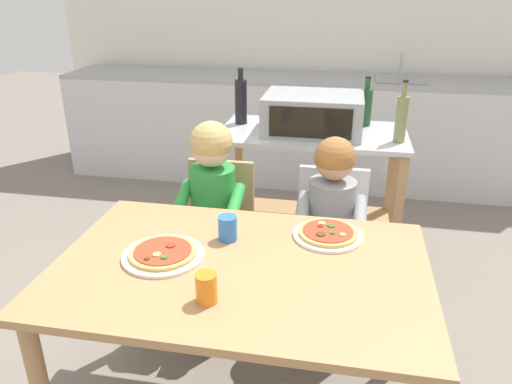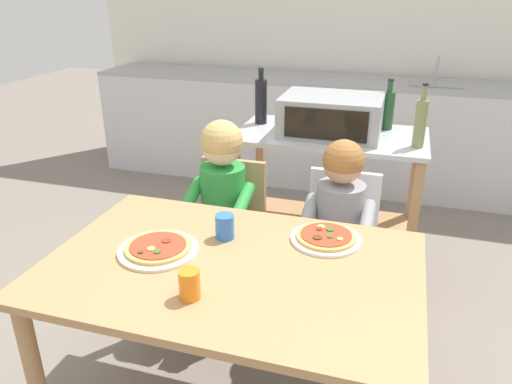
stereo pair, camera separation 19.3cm
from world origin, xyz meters
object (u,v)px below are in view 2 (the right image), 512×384
at_px(dining_chair_right, 339,243).
at_px(child_in_grey_shirt, 337,223).
at_px(kitchen_island_cart, 328,182).
at_px(dining_table, 232,288).
at_px(pizza_plate_white, 326,237).
at_px(child_in_green_shirt, 219,199).
at_px(pizza_plate_cream, 158,249).
at_px(bottle_brown_beer, 420,122).
at_px(toaster_oven, 331,115).
at_px(bottle_slim_sauce, 261,100).
at_px(dining_chair_left, 228,227).
at_px(drinking_cup_blue, 225,227).
at_px(drinking_cup_orange, 190,284).
at_px(bottle_clear_vinegar, 388,109).

xyz_separation_m(dining_chair_right, child_in_grey_shirt, (0.00, -0.12, 0.17)).
xyz_separation_m(kitchen_island_cart, dining_table, (-0.15, -1.25, 0.06)).
height_order(dining_chair_right, pizza_plate_white, dining_chair_right).
distance_m(child_in_green_shirt, pizza_plate_cream, 0.63).
bearing_deg(bottle_brown_beer, dining_table, -118.14).
bearing_deg(toaster_oven, child_in_grey_shirt, -76.93).
bearing_deg(bottle_slim_sauce, kitchen_island_cart, -11.77).
bearing_deg(child_in_green_shirt, child_in_grey_shirt, -0.60).
relative_size(toaster_oven, bottle_slim_sauce, 1.65).
relative_size(dining_chair_left, child_in_green_shirt, 0.77).
bearing_deg(dining_chair_left, pizza_plate_cream, -90.00).
relative_size(bottle_brown_beer, dining_chair_left, 0.40).
bearing_deg(bottle_brown_beer, bottle_slim_sauce, 167.11).
bearing_deg(dining_chair_right, bottle_slim_sauce, 133.67).
height_order(child_in_grey_shirt, drinking_cup_blue, child_in_grey_shirt).
relative_size(bottle_brown_beer, pizza_plate_white, 1.20).
distance_m(dining_table, dining_chair_left, 0.81).
xyz_separation_m(dining_table, drinking_cup_orange, (-0.06, -0.23, 0.15)).
height_order(bottle_slim_sauce, dining_chair_right, bottle_slim_sauce).
xyz_separation_m(bottle_brown_beer, pizza_plate_white, (-0.32, -0.88, -0.25)).
bearing_deg(drinking_cup_blue, dining_chair_right, 56.44).
bearing_deg(bottle_brown_beer, child_in_green_shirt, -149.93).
height_order(bottle_clear_vinegar, drinking_cup_blue, bottle_clear_vinegar).
height_order(bottle_slim_sauce, pizza_plate_cream, bottle_slim_sauce).
height_order(toaster_oven, pizza_plate_cream, toaster_oven).
xyz_separation_m(toaster_oven, child_in_grey_shirt, (0.14, -0.62, -0.33)).
bearing_deg(bottle_slim_sauce, drinking_cup_blue, -80.29).
bearing_deg(pizza_plate_cream, dining_chair_right, 52.15).
xyz_separation_m(pizza_plate_white, drinking_cup_orange, (-0.35, -0.49, 0.04)).
height_order(bottle_brown_beer, dining_table, bottle_brown_beer).
distance_m(bottle_clear_vinegar, child_in_grey_shirt, 0.90).
distance_m(kitchen_island_cart, dining_table, 1.26).
bearing_deg(bottle_brown_beer, child_in_grey_shirt, -121.27).
distance_m(bottle_brown_beer, dining_chair_right, 0.73).
bearing_deg(child_in_grey_shirt, child_in_green_shirt, 179.40).
relative_size(kitchen_island_cart, child_in_green_shirt, 1.00).
bearing_deg(bottle_slim_sauce, dining_table, -77.96).
relative_size(bottle_clear_vinegar, drinking_cup_orange, 2.91).
relative_size(child_in_green_shirt, child_in_grey_shirt, 1.04).
distance_m(bottle_clear_vinegar, pizza_plate_cream, 1.63).
height_order(dining_table, drinking_cup_blue, drinking_cup_blue).
relative_size(bottle_slim_sauce, pizza_plate_white, 1.20).
relative_size(pizza_plate_cream, pizza_plate_white, 1.09).
bearing_deg(child_in_grey_shirt, drinking_cup_orange, -112.39).
distance_m(dining_table, drinking_cup_blue, 0.24).
bearing_deg(dining_chair_right, dining_table, -111.53).
relative_size(kitchen_island_cart, child_in_grey_shirt, 1.05).
relative_size(dining_chair_left, pizza_plate_white, 2.99).
height_order(dining_chair_left, pizza_plate_cream, dining_chair_left).
relative_size(pizza_plate_white, drinking_cup_orange, 2.78).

